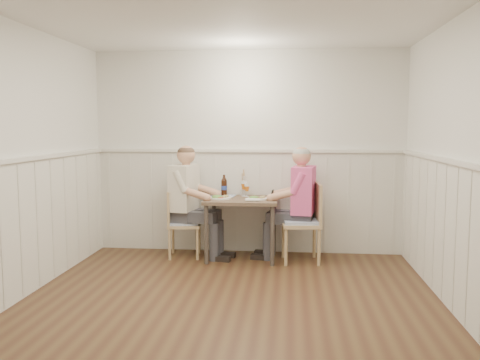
{
  "coord_description": "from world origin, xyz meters",
  "views": [
    {
      "loc": [
        0.54,
        -4.29,
        1.63
      ],
      "look_at": [
        -0.04,
        1.64,
        1.0
      ],
      "focal_mm": 38.0,
      "sensor_mm": 36.0,
      "label": 1
    }
  ],
  "objects_px": {
    "chair_right": "(306,219)",
    "chair_left": "(180,221)",
    "diner_cream": "(188,210)",
    "grass_vase": "(242,183)",
    "beer_bottle": "(224,186)",
    "dining_table": "(242,207)",
    "man_in_pink": "(300,212)"
  },
  "relations": [
    {
      "from": "chair_right",
      "to": "chair_left",
      "type": "height_order",
      "value": "chair_right"
    },
    {
      "from": "diner_cream",
      "to": "grass_vase",
      "type": "distance_m",
      "value": 0.78
    },
    {
      "from": "chair_right",
      "to": "beer_bottle",
      "type": "xyz_separation_m",
      "value": [
        -1.03,
        0.31,
        0.35
      ]
    },
    {
      "from": "dining_table",
      "to": "diner_cream",
      "type": "distance_m",
      "value": 0.68
    },
    {
      "from": "beer_bottle",
      "to": "man_in_pink",
      "type": "bearing_deg",
      "value": -13.78
    },
    {
      "from": "dining_table",
      "to": "chair_left",
      "type": "distance_m",
      "value": 0.79
    },
    {
      "from": "chair_left",
      "to": "man_in_pink",
      "type": "xyz_separation_m",
      "value": [
        1.48,
        -0.02,
        0.14
      ]
    },
    {
      "from": "man_in_pink",
      "to": "beer_bottle",
      "type": "xyz_separation_m",
      "value": [
        -0.96,
        0.24,
        0.28
      ]
    },
    {
      "from": "dining_table",
      "to": "chair_left",
      "type": "height_order",
      "value": "chair_left"
    },
    {
      "from": "dining_table",
      "to": "beer_bottle",
      "type": "bearing_deg",
      "value": 136.6
    },
    {
      "from": "grass_vase",
      "to": "chair_right",
      "type": "bearing_deg",
      "value": -25.23
    },
    {
      "from": "diner_cream",
      "to": "beer_bottle",
      "type": "distance_m",
      "value": 0.55
    },
    {
      "from": "dining_table",
      "to": "diner_cream",
      "type": "relative_size",
      "value": 0.62
    },
    {
      "from": "chair_right",
      "to": "chair_left",
      "type": "relative_size",
      "value": 1.14
    },
    {
      "from": "dining_table",
      "to": "man_in_pink",
      "type": "distance_m",
      "value": 0.71
    },
    {
      "from": "dining_table",
      "to": "beer_bottle",
      "type": "xyz_separation_m",
      "value": [
        -0.25,
        0.23,
        0.22
      ]
    },
    {
      "from": "chair_left",
      "to": "chair_right",
      "type": "bearing_deg",
      "value": -3.25
    },
    {
      "from": "dining_table",
      "to": "diner_cream",
      "type": "xyz_separation_m",
      "value": [
        -0.68,
        0.03,
        -0.05
      ]
    },
    {
      "from": "man_in_pink",
      "to": "chair_right",
      "type": "bearing_deg",
      "value": -44.73
    },
    {
      "from": "chair_left",
      "to": "grass_vase",
      "type": "height_order",
      "value": "grass_vase"
    },
    {
      "from": "man_in_pink",
      "to": "diner_cream",
      "type": "distance_m",
      "value": 1.39
    },
    {
      "from": "chair_right",
      "to": "grass_vase",
      "type": "distance_m",
      "value": 0.98
    },
    {
      "from": "chair_right",
      "to": "man_in_pink",
      "type": "bearing_deg",
      "value": 135.27
    },
    {
      "from": "dining_table",
      "to": "grass_vase",
      "type": "bearing_deg",
      "value": 95.27
    },
    {
      "from": "chair_left",
      "to": "man_in_pink",
      "type": "distance_m",
      "value": 1.49
    },
    {
      "from": "beer_bottle",
      "to": "grass_vase",
      "type": "distance_m",
      "value": 0.23
    },
    {
      "from": "diner_cream",
      "to": "grass_vase",
      "type": "relative_size",
      "value": 4.01
    },
    {
      "from": "man_in_pink",
      "to": "chair_left",
      "type": "bearing_deg",
      "value": 179.33
    },
    {
      "from": "diner_cream",
      "to": "grass_vase",
      "type": "height_order",
      "value": "diner_cream"
    },
    {
      "from": "chair_left",
      "to": "grass_vase",
      "type": "relative_size",
      "value": 2.37
    },
    {
      "from": "chair_right",
      "to": "dining_table",
      "type": "bearing_deg",
      "value": 174.73
    },
    {
      "from": "diner_cream",
      "to": "beer_bottle",
      "type": "xyz_separation_m",
      "value": [
        0.43,
        0.2,
        0.27
      ]
    }
  ]
}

